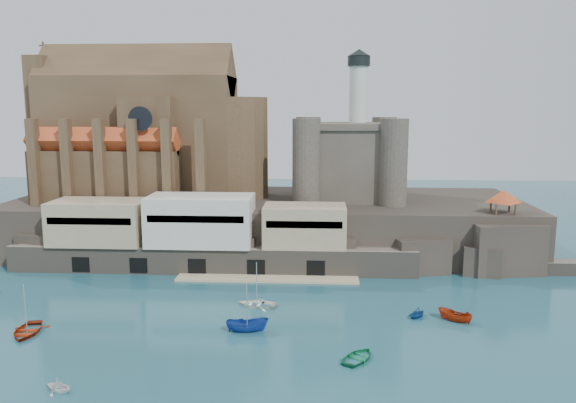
% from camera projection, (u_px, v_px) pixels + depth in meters
% --- Properties ---
extents(ground, '(300.00, 300.00, 0.00)m').
position_uv_depth(ground, '(240.00, 320.00, 74.83)').
color(ground, '#1A4958').
rests_on(ground, ground).
extents(promontory, '(100.00, 36.00, 10.00)m').
position_uv_depth(promontory, '(266.00, 224.00, 112.79)').
color(promontory, black).
rests_on(promontory, ground).
extents(quay, '(70.00, 12.00, 13.05)m').
position_uv_depth(quay, '(200.00, 236.00, 97.11)').
color(quay, '#6D6457').
rests_on(quay, ground).
extents(church, '(47.00, 25.93, 30.51)m').
position_uv_depth(church, '(149.00, 137.00, 113.71)').
color(church, '#453220').
rests_on(church, promontory).
extents(castle_keep, '(21.20, 21.20, 29.30)m').
position_uv_depth(castle_keep, '(348.00, 157.00, 111.36)').
color(castle_keep, '#423C34').
rests_on(castle_keep, promontory).
extents(rock_outcrop, '(14.50, 10.50, 8.70)m').
position_uv_depth(rock_outcrop, '(501.00, 247.00, 97.30)').
color(rock_outcrop, black).
rests_on(rock_outcrop, ground).
extents(pavilion, '(6.40, 6.40, 5.40)m').
position_uv_depth(pavilion, '(504.00, 198.00, 96.01)').
color(pavilion, '#453220').
rests_on(pavilion, rock_outcrop).
extents(boat_0, '(4.71, 2.05, 6.38)m').
position_uv_depth(boat_0, '(27.00, 333.00, 70.37)').
color(boat_0, maroon).
rests_on(boat_0, ground).
extents(boat_1, '(2.52, 3.12, 3.13)m').
position_uv_depth(boat_1, '(59.00, 391.00, 56.08)').
color(boat_1, white).
rests_on(boat_1, ground).
extents(boat_2, '(2.27, 2.23, 5.39)m').
position_uv_depth(boat_2, '(247.00, 331.00, 70.99)').
color(boat_2, navy).
rests_on(boat_2, ground).
extents(boat_3, '(3.78, 2.99, 5.31)m').
position_uv_depth(boat_3, '(359.00, 359.00, 63.16)').
color(boat_3, '#137D4B').
rests_on(boat_3, ground).
extents(boat_5, '(2.48, 2.47, 4.68)m').
position_uv_depth(boat_5, '(454.00, 321.00, 74.48)').
color(boat_5, '#A62D0C').
rests_on(boat_5, ground).
extents(boat_6, '(1.99, 4.20, 5.67)m').
position_uv_depth(boat_6, '(257.00, 306.00, 80.24)').
color(boat_6, white).
rests_on(boat_6, ground).
extents(boat_7, '(3.26, 3.16, 3.27)m').
position_uv_depth(boat_7, '(417.00, 317.00, 75.77)').
color(boat_7, navy).
rests_on(boat_7, ground).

